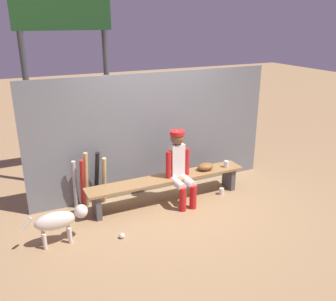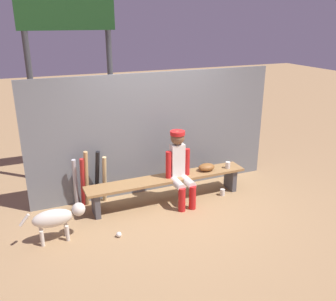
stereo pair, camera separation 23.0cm
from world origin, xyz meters
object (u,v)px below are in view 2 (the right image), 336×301
(cup_on_bench, at_px, (228,165))
(dog, at_px, (57,218))
(scoreboard, at_px, (71,28))
(bat_aluminum_red, at_px, (83,182))
(player_seated, at_px, (180,166))
(dugout_bench, at_px, (168,182))
(baseball, at_px, (119,234))
(bat_wood_natural, at_px, (104,179))
(bat_wood_tan, at_px, (86,179))
(cup_on_ground, at_px, (222,192))
(baseball_glove, at_px, (206,167))
(bat_aluminum_black, at_px, (97,176))
(bat_aluminum_silver, at_px, (75,183))

(cup_on_bench, xyz_separation_m, dog, (-2.84, -0.41, -0.14))
(cup_on_bench, xyz_separation_m, scoreboard, (-2.13, 1.72, 2.17))
(bat_aluminum_red, relative_size, scoreboard, 0.22)
(player_seated, bearing_deg, dugout_bench, 146.79)
(bat_aluminum_red, bearing_deg, player_seated, -17.05)
(cup_on_bench, bearing_deg, bat_aluminum_red, 170.75)
(bat_aluminum_red, bearing_deg, baseball, -75.62)
(bat_wood_natural, height_order, bat_wood_tan, bat_wood_tan)
(player_seated, xyz_separation_m, cup_on_ground, (0.76, -0.07, -0.57))
(dugout_bench, xyz_separation_m, baseball, (-1.02, -0.70, -0.30))
(cup_on_bench, bearing_deg, baseball_glove, 173.24)
(player_seated, relative_size, dog, 1.39)
(bat_aluminum_red, bearing_deg, cup_on_ground, -13.03)
(dugout_bench, height_order, baseball, dugout_bench)
(bat_aluminum_black, distance_m, baseball, 1.18)
(bat_aluminum_black, height_order, bat_aluminum_red, bat_aluminum_black)
(baseball_glove, xyz_separation_m, baseball, (-1.71, -0.70, -0.44))
(bat_aluminum_black, relative_size, dog, 1.08)
(bat_aluminum_black, distance_m, scoreboard, 2.54)
(bat_aluminum_red, relative_size, bat_aluminum_silver, 1.04)
(bat_wood_tan, bearing_deg, dog, -124.60)
(dugout_bench, height_order, cup_on_ground, dugout_bench)
(bat_wood_tan, relative_size, cup_on_bench, 8.44)
(baseball, bearing_deg, player_seated, 26.79)
(bat_wood_natural, height_order, cup_on_bench, bat_wood_natural)
(bat_aluminum_red, height_order, scoreboard, scoreboard)
(bat_wood_natural, bearing_deg, bat_aluminum_black, 155.27)
(baseball, bearing_deg, bat_wood_tan, 101.09)
(bat_wood_natural, bearing_deg, baseball, -94.25)
(baseball_glove, distance_m, baseball, 1.90)
(player_seated, height_order, bat_wood_natural, player_seated)
(bat_wood_tan, bearing_deg, bat_wood_natural, 2.60)
(cup_on_ground, relative_size, cup_on_bench, 1.00)
(bat_wood_natural, relative_size, cup_on_bench, 7.35)
(cup_on_ground, xyz_separation_m, cup_on_bench, (0.15, 0.13, 0.42))
(bat_wood_natural, relative_size, bat_aluminum_silver, 1.01)
(dugout_bench, distance_m, bat_wood_tan, 1.28)
(dugout_bench, height_order, dog, dog)
(baseball_glove, xyz_separation_m, bat_wood_tan, (-1.91, 0.34, -0.02))
(baseball_glove, bearing_deg, bat_aluminum_red, 170.27)
(dugout_bench, relative_size, bat_aluminum_red, 3.16)
(player_seated, height_order, baseball_glove, player_seated)
(player_seated, distance_m, bat_aluminum_black, 1.32)
(bat_wood_natural, bearing_deg, cup_on_bench, -11.16)
(baseball_glove, relative_size, dog, 0.33)
(player_seated, relative_size, cup_on_bench, 10.63)
(bat_aluminum_red, distance_m, bat_aluminum_silver, 0.12)
(dog, bearing_deg, player_seated, 10.30)
(bat_aluminum_black, bearing_deg, baseball, -88.67)
(dog, bearing_deg, cup_on_ground, 6.03)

